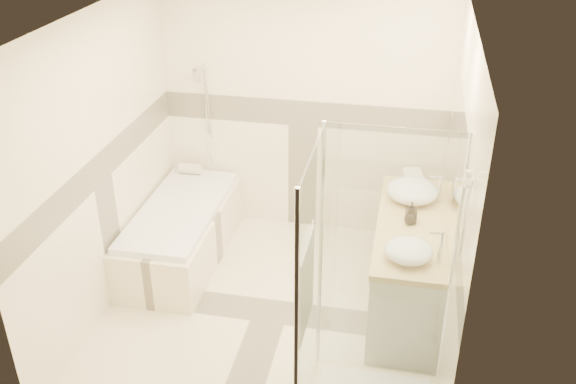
% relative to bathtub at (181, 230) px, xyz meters
% --- Properties ---
extents(room, '(2.82, 3.02, 2.52)m').
position_rel_bathtub_xyz_m(room, '(1.08, -0.64, 0.95)').
color(room, '#F7E9C4').
rests_on(room, ground).
extents(bathtub, '(0.75, 1.70, 0.56)m').
position_rel_bathtub_xyz_m(bathtub, '(0.00, 0.00, 0.00)').
color(bathtub, '#FCEECA').
rests_on(bathtub, ground).
extents(vanity, '(0.58, 1.62, 0.85)m').
position_rel_bathtub_xyz_m(vanity, '(2.15, -0.35, 0.12)').
color(vanity, white).
rests_on(vanity, ground).
extents(shower_enclosure, '(0.96, 0.93, 2.04)m').
position_rel_bathtub_xyz_m(shower_enclosure, '(1.86, -1.62, 0.20)').
color(shower_enclosure, '#FCEECA').
rests_on(shower_enclosure, ground).
extents(vessel_sink_near, '(0.44, 0.44, 0.18)m').
position_rel_bathtub_xyz_m(vessel_sink_near, '(2.13, 0.04, 0.63)').
color(vessel_sink_near, white).
rests_on(vessel_sink_near, vanity).
extents(vessel_sink_far, '(0.36, 0.36, 0.14)m').
position_rel_bathtub_xyz_m(vessel_sink_far, '(2.13, -0.89, 0.61)').
color(vessel_sink_far, white).
rests_on(vessel_sink_far, vanity).
extents(faucet_near, '(0.10, 0.03, 0.26)m').
position_rel_bathtub_xyz_m(faucet_near, '(2.35, 0.04, 0.69)').
color(faucet_near, silver).
rests_on(faucet_near, vanity).
extents(faucet_far, '(0.11, 0.03, 0.27)m').
position_rel_bathtub_xyz_m(faucet_far, '(2.35, -0.89, 0.70)').
color(faucet_far, silver).
rests_on(faucet_far, vanity).
extents(amenity_bottle_a, '(0.10, 0.10, 0.18)m').
position_rel_bathtub_xyz_m(amenity_bottle_a, '(2.13, -0.34, 0.63)').
color(amenity_bottle_a, black).
rests_on(amenity_bottle_a, vanity).
extents(amenity_bottle_b, '(0.12, 0.12, 0.14)m').
position_rel_bathtub_xyz_m(amenity_bottle_b, '(2.13, -0.37, 0.61)').
color(amenity_bottle_b, black).
rests_on(amenity_bottle_b, vanity).
extents(folded_towels, '(0.21, 0.30, 0.09)m').
position_rel_bathtub_xyz_m(folded_towels, '(2.13, 0.37, 0.59)').
color(folded_towels, white).
rests_on(folded_towels, vanity).
extents(rolled_towel, '(0.24, 0.11, 0.11)m').
position_rel_bathtub_xyz_m(rolled_towel, '(-0.13, 0.70, 0.31)').
color(rolled_towel, white).
rests_on(rolled_towel, bathtub).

